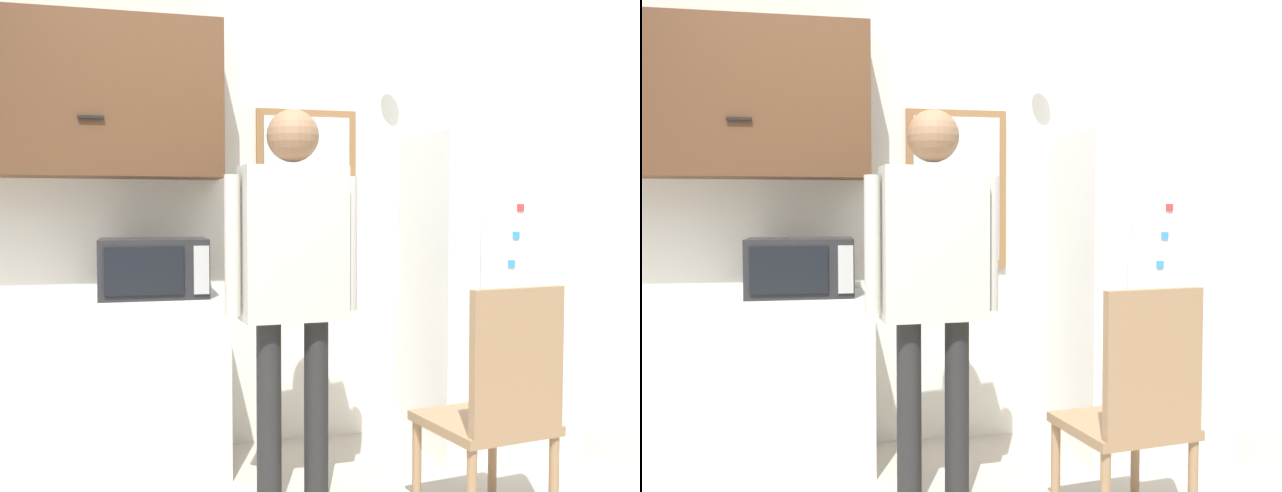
{
  "view_description": "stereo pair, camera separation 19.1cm",
  "coord_description": "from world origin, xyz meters",
  "views": [
    {
      "loc": [
        -0.67,
        -2.23,
        1.3
      ],
      "look_at": [
        0.15,
        0.94,
        1.14
      ],
      "focal_mm": 40.0,
      "sensor_mm": 36.0,
      "label": 1
    },
    {
      "loc": [
        -0.49,
        -2.27,
        1.3
      ],
      "look_at": [
        0.15,
        0.94,
        1.14
      ],
      "focal_mm": 40.0,
      "sensor_mm": 36.0,
      "label": 2
    }
  ],
  "objects": [
    {
      "name": "microwave",
      "position": [
        -0.59,
        1.34,
        1.03
      ],
      "size": [
        0.51,
        0.4,
        0.29
      ],
      "color": "#232326",
      "rests_on": "counter"
    },
    {
      "name": "window",
      "position": [
        0.27,
        1.69,
        1.43
      ],
      "size": [
        0.57,
        0.05,
        0.89
      ],
      "color": "olive"
    },
    {
      "name": "refrigerator",
      "position": [
        1.22,
        1.35,
        0.85
      ],
      "size": [
        0.78,
        0.71,
        1.71
      ],
      "color": "white",
      "rests_on": "ground_plane"
    },
    {
      "name": "counter",
      "position": [
        -1.22,
        1.42,
        0.44
      ],
      "size": [
        1.97,
        0.57,
        0.88
      ],
      "color": "silver",
      "rests_on": "ground_plane"
    },
    {
      "name": "person",
      "position": [
        -0.0,
        0.84,
        1.08
      ],
      "size": [
        0.61,
        0.25,
        1.75
      ],
      "rotation": [
        0.0,
        0.0,
        0.06
      ],
      "color": "black",
      "rests_on": "ground_plane"
    },
    {
      "name": "upper_cabinets",
      "position": [
        -1.22,
        1.53,
        1.87
      ],
      "size": [
        1.97,
        0.37,
        0.79
      ],
      "color": "#51331E"
    },
    {
      "name": "chair",
      "position": [
        0.73,
        0.31,
        0.54
      ],
      "size": [
        0.52,
        0.52,
        1.01
      ],
      "rotation": [
        0.0,
        0.0,
        3.3
      ],
      "color": "#997551",
      "rests_on": "ground_plane"
    },
    {
      "name": "back_wall",
      "position": [
        0.0,
        1.73,
        1.35
      ],
      "size": [
        6.0,
        0.06,
        2.7
      ],
      "color": "silver",
      "rests_on": "ground_plane"
    }
  ]
}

